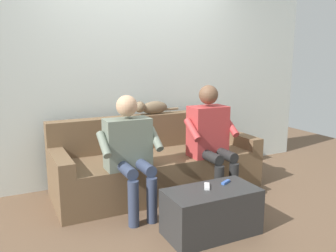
# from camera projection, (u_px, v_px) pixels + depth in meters

# --- Properties ---
(ground_plane) EXTENTS (8.00, 8.00, 0.00)m
(ground_plane) POSITION_uv_depth(u_px,v_px,m) (188.00, 214.00, 3.43)
(ground_plane) COLOR brown
(back_wall) EXTENTS (5.01, 0.06, 2.78)m
(back_wall) POSITION_uv_depth(u_px,v_px,m) (137.00, 65.00, 4.28)
(back_wall) COLOR silver
(back_wall) RESTS_ON ground
(couch) EXTENTS (2.29, 0.84, 0.83)m
(couch) POSITION_uv_depth(u_px,v_px,m) (156.00, 165.00, 4.02)
(couch) COLOR brown
(couch) RESTS_ON ground
(coffee_table) EXTENTS (0.80, 0.42, 0.40)m
(coffee_table) POSITION_uv_depth(u_px,v_px,m) (211.00, 212.00, 3.03)
(coffee_table) COLOR #2D2D2D
(coffee_table) RESTS_ON ground
(person_left_seated) EXTENTS (0.55, 0.55, 1.20)m
(person_left_seated) POSITION_uv_depth(u_px,v_px,m) (211.00, 135.00, 3.79)
(person_left_seated) COLOR #B23838
(person_left_seated) RESTS_ON ground
(person_right_seated) EXTENTS (0.59, 0.53, 1.15)m
(person_right_seated) POSITION_uv_depth(u_px,v_px,m) (130.00, 148.00, 3.38)
(person_right_seated) COLOR slate
(person_right_seated) RESTS_ON ground
(cat_on_backrest) EXTENTS (0.57, 0.13, 0.17)m
(cat_on_backrest) POSITION_uv_depth(u_px,v_px,m) (151.00, 107.00, 4.17)
(cat_on_backrest) COLOR #756047
(cat_on_backrest) RESTS_ON couch
(remote_blue) EXTENTS (0.11, 0.08, 0.02)m
(remote_blue) POSITION_uv_depth(u_px,v_px,m) (226.00, 182.00, 3.13)
(remote_blue) COLOR #3860B7
(remote_blue) RESTS_ON coffee_table
(remote_white) EXTENTS (0.11, 0.14, 0.02)m
(remote_white) POSITION_uv_depth(u_px,v_px,m) (207.00, 186.00, 3.03)
(remote_white) COLOR white
(remote_white) RESTS_ON coffee_table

